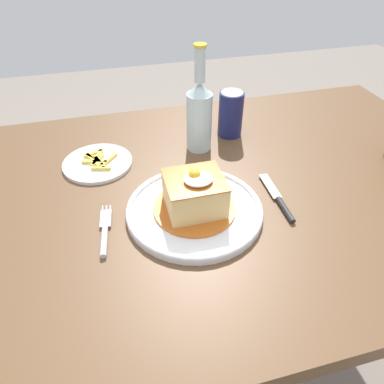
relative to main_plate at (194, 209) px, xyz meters
The scene contains 9 objects.
ground_plane 0.78m from the main_plate, 69.52° to the left, with size 6.00×6.00×0.00m, color slate.
dining_table 0.14m from the main_plate, 69.52° to the left, with size 1.44×0.86×0.77m.
main_plate is the anchor object (origin of this frame).
sandwich_meal 0.04m from the main_plate, 61.00° to the right, with size 0.17×0.17×0.10m.
fork 0.19m from the main_plate, behind, with size 0.03×0.14×0.01m.
knife 0.19m from the main_plate, ahead, with size 0.02×0.17×0.01m.
soda_can 0.35m from the main_plate, 58.40° to the left, with size 0.07×0.07×0.12m.
beer_bottle_clear 0.27m from the main_plate, 72.41° to the left, with size 0.06×0.06×0.27m.
side_plate_fries 0.30m from the main_plate, 128.77° to the left, with size 0.17×0.17×0.02m.
Camera 1 is at (-0.17, -0.61, 1.28)m, focal length 33.36 mm.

